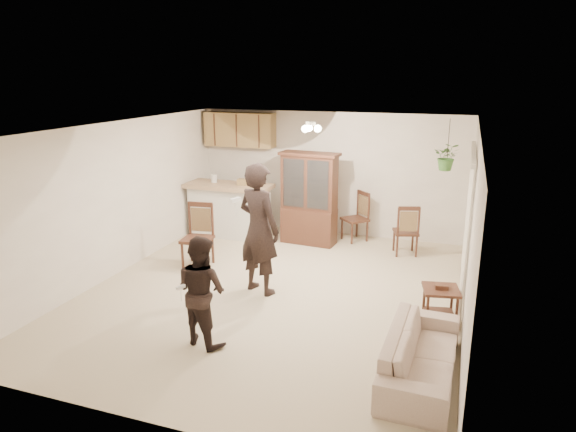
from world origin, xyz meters
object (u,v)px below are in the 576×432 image
(side_table, at_px, (440,305))
(chair_hutch_right, at_px, (405,240))
(child, at_px, (202,292))
(chair_hutch_left, at_px, (355,227))
(sofa, at_px, (422,346))
(adult, at_px, (259,235))
(china_hutch, at_px, (309,199))
(chair_bar, at_px, (198,249))

(side_table, bearing_deg, chair_hutch_right, 106.16)
(child, xyz_separation_m, chair_hutch_left, (0.92, 4.60, -0.40))
(sofa, xyz_separation_m, child, (-2.62, -0.12, 0.31))
(adult, bearing_deg, chair_hutch_right, -106.93)
(chair_hutch_left, bearing_deg, side_table, -15.93)
(sofa, xyz_separation_m, china_hutch, (-2.52, 4.03, 0.52))
(adult, bearing_deg, china_hutch, -69.77)
(sofa, distance_m, china_hutch, 4.78)
(side_table, bearing_deg, child, -151.85)
(chair_hutch_right, bearing_deg, child, 46.97)
(child, distance_m, chair_bar, 2.69)
(chair_bar, relative_size, chair_hutch_right, 1.15)
(child, bearing_deg, sofa, -159.71)
(chair_hutch_left, height_order, chair_hutch_right, chair_hutch_left)
(china_hutch, distance_m, chair_hutch_right, 1.97)
(side_table, bearing_deg, chair_hutch_left, 120.18)
(child, height_order, side_table, child)
(adult, relative_size, side_table, 3.21)
(child, relative_size, chair_bar, 1.23)
(china_hutch, relative_size, side_table, 3.19)
(adult, relative_size, chair_hutch_left, 1.83)
(side_table, height_order, chair_bar, chair_bar)
(chair_hutch_right, bearing_deg, china_hutch, -18.42)
(chair_hutch_right, bearing_deg, chair_bar, 11.24)
(sofa, distance_m, chair_hutch_left, 4.79)
(side_table, xyz_separation_m, chair_bar, (-4.08, 0.84, 0.05))
(chair_bar, xyz_separation_m, chair_hutch_left, (2.26, 2.29, -0.03))
(chair_bar, bearing_deg, china_hutch, 44.82)
(chair_bar, xyz_separation_m, chair_hutch_right, (3.32, 1.81, -0.04))
(china_hutch, height_order, chair_hutch_right, china_hutch)
(china_hutch, distance_m, side_table, 3.81)
(sofa, height_order, side_table, sofa)
(adult, bearing_deg, chair_hutch_left, -85.24)
(chair_bar, bearing_deg, sofa, -35.96)
(china_hutch, bearing_deg, sofa, -53.38)
(sofa, bearing_deg, chair_bar, 62.77)
(adult, height_order, side_table, adult)
(sofa, xyz_separation_m, chair_bar, (-3.96, 2.18, -0.06))
(adult, xyz_separation_m, chair_hutch_left, (0.85, 2.93, -0.62))
(chair_hutch_left, bearing_deg, china_hutch, -107.43)
(sofa, xyz_separation_m, chair_hutch_left, (-1.70, 4.47, -0.09))
(adult, relative_size, chair_hutch_right, 1.89)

